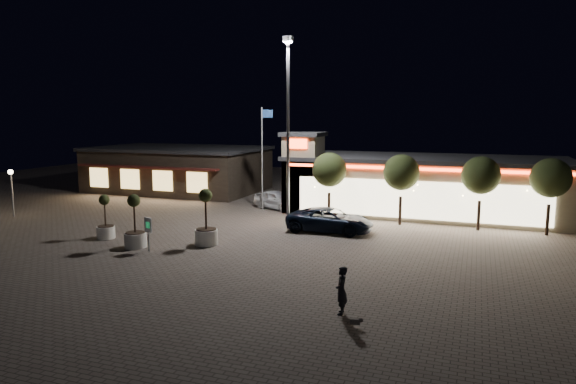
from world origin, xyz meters
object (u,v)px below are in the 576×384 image
(planter_left, at_px, (106,225))
(pickup_truck, at_px, (330,220))
(valet_sign, at_px, (148,228))
(pedestrian, at_px, (341,290))
(planter_mid, at_px, (135,231))
(white_sedan, at_px, (278,200))

(planter_left, bearing_deg, pickup_truck, 27.64)
(pickup_truck, relative_size, valet_sign, 2.94)
(pedestrian, distance_m, planter_mid, 14.42)
(pedestrian, distance_m, planter_left, 17.66)
(white_sedan, xyz_separation_m, pedestrian, (10.19, -19.45, 0.16))
(pedestrian, height_order, planter_mid, planter_mid)
(pickup_truck, distance_m, pedestrian, 13.75)
(planter_left, height_order, planter_mid, planter_mid)
(pickup_truck, bearing_deg, pedestrian, -163.33)
(planter_mid, bearing_deg, pedestrian, -22.62)
(planter_left, bearing_deg, planter_mid, -21.35)
(pedestrian, bearing_deg, pickup_truck, -172.12)
(white_sedan, height_order, valet_sign, valet_sign)
(planter_left, relative_size, valet_sign, 1.43)
(planter_left, bearing_deg, pedestrian, -22.39)
(pedestrian, relative_size, planter_left, 0.68)
(pedestrian, bearing_deg, valet_sign, -122.34)
(pedestrian, relative_size, valet_sign, 0.97)
(pickup_truck, height_order, planter_left, planter_left)
(pickup_truck, relative_size, white_sedan, 1.26)
(planter_left, bearing_deg, valet_sign, -21.31)
(valet_sign, bearing_deg, pedestrian, -22.76)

